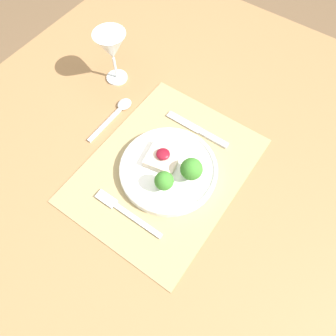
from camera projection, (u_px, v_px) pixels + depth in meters
ground_plane at (167, 250)px, 1.51m from camera, size 8.00×8.00×0.00m
dining_table at (166, 183)px, 0.90m from camera, size 1.44×1.27×0.77m
placemat at (165, 170)px, 0.83m from camera, size 0.47×0.36×0.00m
dinner_plate at (169, 169)px, 0.81m from camera, size 0.25×0.25×0.08m
fork at (124, 211)px, 0.77m from camera, size 0.02×0.19×0.01m
knife at (201, 132)px, 0.88m from camera, size 0.02×0.19×0.01m
spoon at (118, 110)px, 0.92m from camera, size 0.17×0.04×0.01m
wine_glass_near at (111, 48)px, 0.88m from camera, size 0.09×0.09×0.16m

